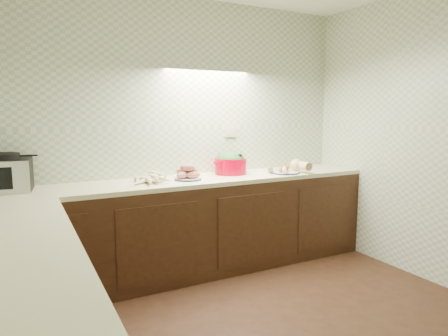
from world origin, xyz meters
name	(u,v)px	position (x,y,z in m)	size (l,w,h in m)	color
room	(295,92)	(0.00, 0.00, 1.63)	(3.60, 3.60, 2.60)	black
counter	(150,268)	(-0.68, 0.68, 0.45)	(3.60, 3.60, 0.90)	black
toaster_oven	(2,174)	(-1.56, 1.63, 1.04)	(0.46, 0.37, 0.30)	black
parsnip_pile	(148,179)	(-0.44, 1.50, 0.93)	(0.36, 0.37, 0.08)	beige
sweet_potato_plate	(188,174)	(-0.07, 1.48, 0.95)	(0.25, 0.25, 0.15)	#141C42
onion_bowl	(185,173)	(-0.04, 1.62, 0.94)	(0.16, 0.16, 0.12)	black
dutch_oven	(230,163)	(0.45, 1.60, 1.01)	(0.39, 0.39, 0.22)	#BC001C
veg_plate	(290,168)	(1.02, 1.39, 0.95)	(0.41, 0.30, 0.14)	#141C42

